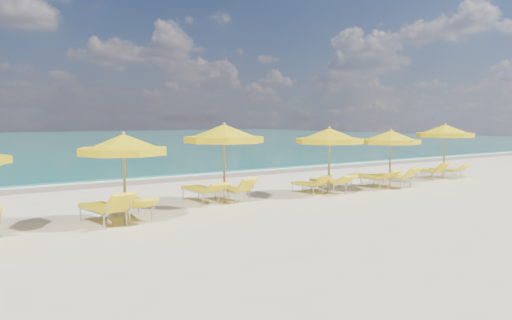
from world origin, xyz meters
TOP-DOWN VIEW (x-y plane):
  - ground_plane at (0.00, 0.00)m, footprint 120.00×120.00m
  - ocean at (0.00, 48.00)m, footprint 120.00×80.00m
  - wet_sand_band at (0.00, 7.40)m, footprint 120.00×2.60m
  - foam_line at (0.00, 8.20)m, footprint 120.00×1.20m
  - whitecap_near at (-6.00, 17.00)m, footprint 14.00×0.36m
  - whitecap_far at (8.00, 24.00)m, footprint 18.00×0.30m
  - umbrella_1 at (-5.51, -0.60)m, footprint 2.37×2.37m
  - umbrella_2 at (-1.86, 0.57)m, footprint 3.15×3.15m
  - umbrella_3 at (2.05, -0.02)m, footprint 2.46×2.46m
  - umbrella_4 at (5.10, -0.14)m, footprint 2.41×2.41m
  - umbrella_5 at (9.33, 0.43)m, footprint 3.07×3.07m
  - lounger_1_left at (-6.00, -0.42)m, footprint 0.93×2.01m
  - lounger_1_right at (-5.08, -0.13)m, footprint 0.87×2.07m
  - lounger_2_left at (-2.38, 1.13)m, footprint 0.70×2.03m
  - lounger_2_right at (-1.40, 0.82)m, footprint 0.67×1.76m
  - lounger_3_left at (1.63, 0.57)m, footprint 0.62×1.60m
  - lounger_3_right at (2.42, 0.35)m, footprint 0.75×1.99m
  - lounger_4_left at (4.58, 0.33)m, footprint 0.85×2.13m
  - lounger_4_right at (5.49, 0.05)m, footprint 0.73×1.96m
  - lounger_5_left at (8.78, 0.85)m, footprint 0.74×1.76m
  - lounger_5_right at (9.83, 0.62)m, footprint 0.62×1.73m

SIDE VIEW (x-z plane):
  - ground_plane at x=0.00m, z-range 0.00..0.00m
  - ocean at x=0.00m, z-range -0.15..0.15m
  - wet_sand_band at x=0.00m, z-range -0.01..0.01m
  - foam_line at x=0.00m, z-range -0.01..0.01m
  - whitecap_near at x=-6.00m, z-range -0.03..0.03m
  - whitecap_far at x=8.00m, z-range -0.03..0.03m
  - lounger_3_left at x=1.63m, z-range -0.17..0.57m
  - lounger_5_right at x=9.83m, z-range -0.14..0.55m
  - lounger_5_left at x=8.78m, z-range -0.19..0.62m
  - lounger_2_right at x=-1.40m, z-range -0.20..0.64m
  - lounger_3_right at x=2.42m, z-range -0.14..0.61m
  - lounger_1_right at x=-5.08m, z-range -0.13..0.59m
  - lounger_2_left at x=-2.38m, z-range -0.14..0.62m
  - lounger_4_right at x=5.49m, z-range -0.20..0.67m
  - lounger_4_left at x=4.58m, z-range -0.15..0.64m
  - lounger_1_left at x=-6.00m, z-range -0.22..0.71m
  - umbrella_4 at x=5.10m, z-range 0.79..3.04m
  - umbrella_1 at x=-5.51m, z-range 0.82..3.14m
  - umbrella_3 at x=2.05m, z-range 0.84..3.22m
  - umbrella_5 at x=9.33m, z-range 0.87..3.32m
  - umbrella_2 at x=-1.86m, z-range 0.89..3.42m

